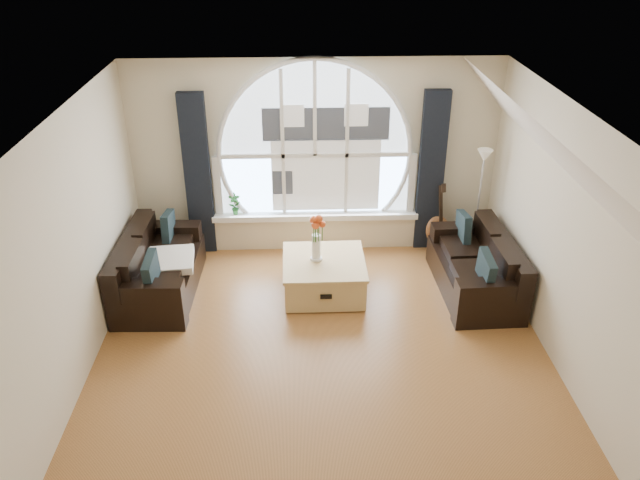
{
  "coord_description": "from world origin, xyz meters",
  "views": [
    {
      "loc": [
        -0.24,
        -5.36,
        4.4
      ],
      "look_at": [
        0.0,
        0.9,
        1.05
      ],
      "focal_mm": 35.19,
      "sensor_mm": 36.0,
      "label": 1
    }
  ],
  "objects_px": {
    "coffee_chest": "(324,275)",
    "vase_flowers": "(316,232)",
    "potted_plant": "(235,204)",
    "sofa_left": "(159,265)",
    "floor_lamp": "(478,206)",
    "sofa_right": "(476,264)",
    "guitar": "(439,216)"
  },
  "relations": [
    {
      "from": "floor_lamp",
      "to": "potted_plant",
      "type": "distance_m",
      "value": 3.36
    },
    {
      "from": "floor_lamp",
      "to": "guitar",
      "type": "distance_m",
      "value": 0.59
    },
    {
      "from": "sofa_right",
      "to": "floor_lamp",
      "type": "relative_size",
      "value": 1.06
    },
    {
      "from": "sofa_right",
      "to": "sofa_left",
      "type": "bearing_deg",
      "value": 176.4
    },
    {
      "from": "floor_lamp",
      "to": "guitar",
      "type": "relative_size",
      "value": 1.51
    },
    {
      "from": "sofa_right",
      "to": "guitar",
      "type": "height_order",
      "value": "guitar"
    },
    {
      "from": "floor_lamp",
      "to": "potted_plant",
      "type": "xyz_separation_m",
      "value": [
        -3.33,
        0.38,
        -0.09
      ]
    },
    {
      "from": "floor_lamp",
      "to": "guitar",
      "type": "height_order",
      "value": "floor_lamp"
    },
    {
      "from": "sofa_left",
      "to": "sofa_right",
      "type": "height_order",
      "value": "sofa_left"
    },
    {
      "from": "coffee_chest",
      "to": "vase_flowers",
      "type": "bearing_deg",
      "value": 164.12
    },
    {
      "from": "coffee_chest",
      "to": "potted_plant",
      "type": "bearing_deg",
      "value": 134.63
    },
    {
      "from": "coffee_chest",
      "to": "vase_flowers",
      "type": "relative_size",
      "value": 1.47
    },
    {
      "from": "sofa_right",
      "to": "guitar",
      "type": "relative_size",
      "value": 1.6
    },
    {
      "from": "sofa_right",
      "to": "potted_plant",
      "type": "bearing_deg",
      "value": 156.47
    },
    {
      "from": "sofa_left",
      "to": "floor_lamp",
      "type": "bearing_deg",
      "value": 11.67
    },
    {
      "from": "guitar",
      "to": "potted_plant",
      "type": "bearing_deg",
      "value": 163.55
    },
    {
      "from": "sofa_left",
      "to": "floor_lamp",
      "type": "xyz_separation_m",
      "value": [
        4.22,
        0.74,
        0.4
      ]
    },
    {
      "from": "sofa_right",
      "to": "vase_flowers",
      "type": "height_order",
      "value": "vase_flowers"
    },
    {
      "from": "vase_flowers",
      "to": "guitar",
      "type": "distance_m",
      "value": 2.09
    },
    {
      "from": "sofa_right",
      "to": "potted_plant",
      "type": "xyz_separation_m",
      "value": [
        -3.12,
        1.24,
        0.31
      ]
    },
    {
      "from": "vase_flowers",
      "to": "floor_lamp",
      "type": "xyz_separation_m",
      "value": [
        2.23,
        0.8,
        -0.05
      ]
    },
    {
      "from": "guitar",
      "to": "floor_lamp",
      "type": "bearing_deg",
      "value": -44.48
    },
    {
      "from": "guitar",
      "to": "sofa_left",
      "type": "bearing_deg",
      "value": -179.23
    },
    {
      "from": "sofa_left",
      "to": "floor_lamp",
      "type": "distance_m",
      "value": 4.3
    },
    {
      "from": "coffee_chest",
      "to": "guitar",
      "type": "height_order",
      "value": "guitar"
    },
    {
      "from": "coffee_chest",
      "to": "guitar",
      "type": "xyz_separation_m",
      "value": [
        1.67,
        1.09,
        0.28
      ]
    },
    {
      "from": "guitar",
      "to": "coffee_chest",
      "type": "bearing_deg",
      "value": -161.16
    },
    {
      "from": "sofa_right",
      "to": "floor_lamp",
      "type": "height_order",
      "value": "floor_lamp"
    },
    {
      "from": "coffee_chest",
      "to": "floor_lamp",
      "type": "bearing_deg",
      "value": 20.77
    },
    {
      "from": "sofa_left",
      "to": "guitar",
      "type": "distance_m",
      "value": 3.89
    },
    {
      "from": "sofa_left",
      "to": "guitar",
      "type": "xyz_separation_m",
      "value": [
        3.76,
        1.01,
        0.13
      ]
    },
    {
      "from": "sofa_right",
      "to": "vase_flowers",
      "type": "distance_m",
      "value": 2.07
    }
  ]
}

